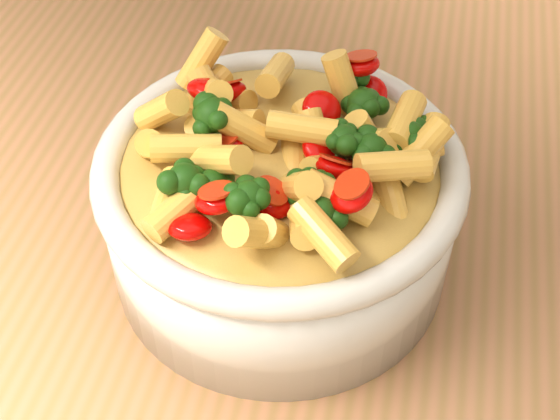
# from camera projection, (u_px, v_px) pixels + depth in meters

# --- Properties ---
(table) EXTENTS (1.20, 0.80, 0.90)m
(table) POSITION_uv_depth(u_px,v_px,m) (299.00, 351.00, 0.59)
(table) COLOR #A26945
(table) RESTS_ON ground
(serving_bowl) EXTENTS (0.22, 0.22, 0.10)m
(serving_bowl) POSITION_uv_depth(u_px,v_px,m) (280.00, 209.00, 0.49)
(serving_bowl) COLOR silver
(serving_bowl) RESTS_ON table
(pasta_salad) EXTENTS (0.18, 0.18, 0.04)m
(pasta_salad) POSITION_uv_depth(u_px,v_px,m) (280.00, 136.00, 0.45)
(pasta_salad) COLOR #FFBF50
(pasta_salad) RESTS_ON serving_bowl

